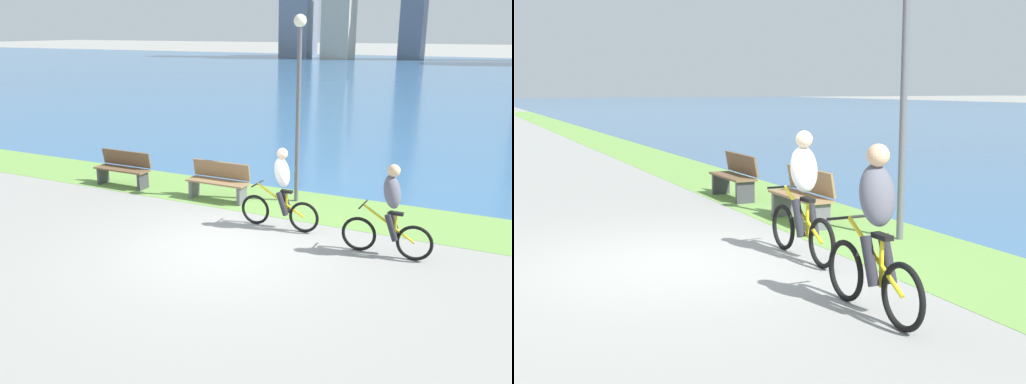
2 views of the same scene
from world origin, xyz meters
TOP-DOWN VIEW (x-y plane):
  - ground_plane at (0.00, 0.00)m, footprint 300.00×300.00m
  - grass_strip_bayside at (0.00, 3.09)m, footprint 120.00×2.09m
  - cyclist_lead at (0.48, 1.51)m, footprint 1.70×0.52m
  - cyclist_trailing at (2.75, 1.09)m, footprint 1.64×0.52m
  - bench_near_path at (-4.41, 2.55)m, footprint 1.50×0.47m
  - bench_far_along_path at (-1.62, 2.61)m, footprint 1.50×0.47m
  - lamppost_tall at (0.07, 3.33)m, footprint 0.28×0.28m

SIDE VIEW (x-z plane):
  - ground_plane at x=0.00m, z-range 0.00..0.00m
  - grass_strip_bayside at x=0.00m, z-range 0.00..0.01m
  - bench_near_path at x=-4.41m, z-range 0.00..0.90m
  - bench_far_along_path at x=-1.62m, z-range 0.00..0.90m
  - cyclist_lead at x=0.48m, z-range 0.00..1.67m
  - cyclist_trailing at x=2.75m, z-range 0.00..1.68m
  - lamppost_tall at x=0.07m, z-range 0.62..4.82m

